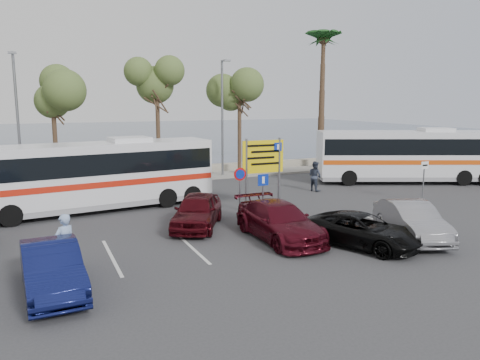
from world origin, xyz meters
name	(u,v)px	position (x,y,z in m)	size (l,w,h in m)	color
ground	(275,228)	(0.00, 0.00, 0.00)	(120.00, 120.00, 0.00)	#343436
kerb_strip	(181,178)	(0.00, 14.00, 0.07)	(44.00, 2.40, 0.15)	gray
seawall	(173,171)	(0.00, 16.00, 0.30)	(48.00, 0.80, 0.60)	gray
sea	(97,135)	(0.00, 60.00, 0.01)	(140.00, 140.00, 0.00)	#394A5C
tree_left	(52,91)	(-8.00, 14.00, 6.00)	(3.20, 3.20, 7.20)	#382619
tree_mid	(157,81)	(-1.50, 14.00, 6.65)	(3.20, 3.20, 8.00)	#382619
tree_right	(240,90)	(4.50, 14.00, 6.17)	(3.20, 3.20, 7.40)	#382619
palm_tree	(324,41)	(11.50, 14.00, 9.87)	(4.80, 4.80, 11.20)	#382619
street_lamp_left	(17,114)	(-10.00, 13.52, 4.60)	(0.45, 1.15, 8.01)	slate
street_lamp_right	(223,112)	(3.00, 13.52, 4.60)	(0.45, 1.15, 8.01)	slate
direction_sign	(263,162)	(1.00, 3.20, 2.43)	(2.20, 0.12, 3.60)	slate
sign_no_stop	(240,184)	(-0.60, 2.38, 1.58)	(0.60, 0.08, 2.35)	slate
sign_parking	(263,192)	(-0.20, 0.79, 1.47)	(0.50, 0.07, 2.25)	slate
sign_taxi	(424,176)	(9.80, 1.49, 1.42)	(0.50, 0.07, 2.20)	slate
lane_markings	(262,238)	(-1.14, -1.00, 0.00)	(12.02, 4.20, 0.01)	silver
coach_bus_left	(97,178)	(-6.50, 6.50, 1.66)	(11.73, 3.86, 3.59)	silver
coach_bus_right	(407,157)	(13.36, 6.50, 1.69)	(11.74, 6.97, 3.65)	silver
car_blue	(52,268)	(-9.00, -3.40, 0.71)	(1.51, 4.34, 1.43)	#10174E
car_maroon	(279,221)	(-0.60, -1.45, 0.73)	(2.03, 5.00, 1.45)	#500D19
car_red	(197,211)	(-3.00, 1.50, 0.74)	(1.74, 4.32, 1.47)	#440910
suv_black	(362,230)	(1.80, -3.50, 0.62)	(2.05, 4.44, 1.23)	black
car_silver_b	(411,221)	(4.20, -3.50, 0.73)	(1.55, 4.44, 1.46)	gray
pedestrian_near	(65,244)	(-8.54, -2.00, 0.97)	(0.71, 0.46, 1.94)	#8FA8D1
pedestrian_far	(315,176)	(6.17, 6.50, 0.90)	(0.88, 0.68, 1.81)	#32394B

